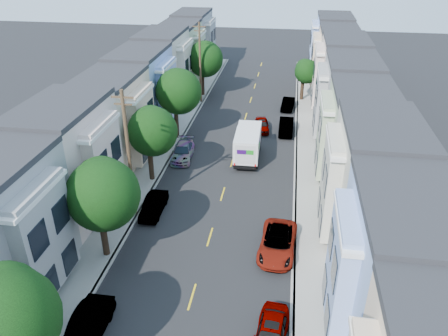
{
  "coord_description": "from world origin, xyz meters",
  "views": [
    {
      "loc": [
        4.91,
        -25.07,
        19.43
      ],
      "look_at": [
        0.02,
        6.58,
        2.2
      ],
      "focal_mm": 35.0,
      "sensor_mm": 36.0,
      "label": 1
    }
  ],
  "objects_px": {
    "utility_pole_near": "(129,156)",
    "parked_right_d": "(288,104)",
    "tree_b": "(102,195)",
    "parked_right_c": "(286,127)",
    "lead_sedan": "(262,125)",
    "tree_far_r": "(306,72)",
    "fedex_truck": "(248,143)",
    "parked_left_d": "(183,152)",
    "tree_e": "(204,59)",
    "tree_c": "(151,132)",
    "parked_left_b": "(86,329)",
    "parked_left_c": "(154,206)",
    "tree_a": "(2,322)",
    "utility_pole_far": "(200,63)",
    "parked_right_a": "(271,335)",
    "parked_right_b": "(278,243)",
    "tree_d": "(178,92)"
  },
  "relations": [
    {
      "from": "tree_c",
      "to": "parked_right_a",
      "type": "height_order",
      "value": "tree_c"
    },
    {
      "from": "parked_left_c",
      "to": "lead_sedan",
      "type": "bearing_deg",
      "value": 67.39
    },
    {
      "from": "utility_pole_near",
      "to": "parked_right_c",
      "type": "height_order",
      "value": "utility_pole_near"
    },
    {
      "from": "tree_b",
      "to": "parked_left_b",
      "type": "xyz_separation_m",
      "value": [
        1.4,
        -6.84,
        -4.13
      ]
    },
    {
      "from": "parked_right_c",
      "to": "parked_right_d",
      "type": "bearing_deg",
      "value": 90.27
    },
    {
      "from": "utility_pole_near",
      "to": "parked_right_d",
      "type": "height_order",
      "value": "utility_pole_near"
    },
    {
      "from": "parked_left_d",
      "to": "utility_pole_near",
      "type": "bearing_deg",
      "value": -102.25
    },
    {
      "from": "tree_c",
      "to": "tree_a",
      "type": "bearing_deg",
      "value": -90.0
    },
    {
      "from": "utility_pole_far",
      "to": "parked_right_a",
      "type": "xyz_separation_m",
      "value": [
        11.2,
        -36.74,
        -4.44
      ]
    },
    {
      "from": "tree_far_r",
      "to": "parked_right_d",
      "type": "relative_size",
      "value": 1.38
    },
    {
      "from": "lead_sedan",
      "to": "parked_right_d",
      "type": "xyz_separation_m",
      "value": [
        2.7,
        7.24,
        0.01
      ]
    },
    {
      "from": "parked_left_b",
      "to": "parked_right_d",
      "type": "xyz_separation_m",
      "value": [
        9.8,
        37.21,
        -0.1
      ]
    },
    {
      "from": "lead_sedan",
      "to": "parked_right_c",
      "type": "distance_m",
      "value": 2.71
    },
    {
      "from": "tree_far_r",
      "to": "fedex_truck",
      "type": "bearing_deg",
      "value": -107.28
    },
    {
      "from": "lead_sedan",
      "to": "parked_left_b",
      "type": "relative_size",
      "value": 0.87
    },
    {
      "from": "parked_left_c",
      "to": "parked_right_c",
      "type": "distance_m",
      "value": 19.97
    },
    {
      "from": "parked_left_d",
      "to": "tree_e",
      "type": "bearing_deg",
      "value": 89.94
    },
    {
      "from": "utility_pole_near",
      "to": "fedex_truck",
      "type": "xyz_separation_m",
      "value": [
        7.64,
        11.09,
        -3.54
      ]
    },
    {
      "from": "utility_pole_near",
      "to": "parked_right_a",
      "type": "bearing_deg",
      "value": -43.79
    },
    {
      "from": "parked_right_b",
      "to": "tree_b",
      "type": "bearing_deg",
      "value": -165.33
    },
    {
      "from": "tree_c",
      "to": "tree_far_r",
      "type": "height_order",
      "value": "tree_c"
    },
    {
      "from": "lead_sedan",
      "to": "parked_left_d",
      "type": "distance_m",
      "value": 10.66
    },
    {
      "from": "tree_c",
      "to": "parked_left_c",
      "type": "relative_size",
      "value": 1.75
    },
    {
      "from": "utility_pole_near",
      "to": "tree_d",
      "type": "bearing_deg",
      "value": 90.01
    },
    {
      "from": "tree_a",
      "to": "parked_left_d",
      "type": "bearing_deg",
      "value": 86.88
    },
    {
      "from": "parked_right_d",
      "to": "parked_left_b",
      "type": "bearing_deg",
      "value": -99.63
    },
    {
      "from": "fedex_truck",
      "to": "parked_left_b",
      "type": "distance_m",
      "value": 23.86
    },
    {
      "from": "tree_a",
      "to": "parked_right_a",
      "type": "height_order",
      "value": "tree_a"
    },
    {
      "from": "tree_d",
      "to": "parked_right_d",
      "type": "distance_m",
      "value": 16.17
    },
    {
      "from": "tree_b",
      "to": "lead_sedan",
      "type": "height_order",
      "value": "tree_b"
    },
    {
      "from": "parked_left_d",
      "to": "fedex_truck",
      "type": "bearing_deg",
      "value": 4.7
    },
    {
      "from": "tree_c",
      "to": "fedex_truck",
      "type": "bearing_deg",
      "value": 36.58
    },
    {
      "from": "tree_b",
      "to": "tree_c",
      "type": "bearing_deg",
      "value": 90.0
    },
    {
      "from": "parked_left_c",
      "to": "parked_right_c",
      "type": "bearing_deg",
      "value": 59.93
    },
    {
      "from": "fedex_truck",
      "to": "lead_sedan",
      "type": "bearing_deg",
      "value": 81.61
    },
    {
      "from": "tree_b",
      "to": "tree_far_r",
      "type": "relative_size",
      "value": 1.34
    },
    {
      "from": "tree_b",
      "to": "parked_right_c",
      "type": "distance_m",
      "value": 25.83
    },
    {
      "from": "parked_left_c",
      "to": "parked_right_d",
      "type": "relative_size",
      "value": 1.0
    },
    {
      "from": "tree_a",
      "to": "tree_e",
      "type": "height_order",
      "value": "tree_a"
    },
    {
      "from": "parked_right_a",
      "to": "parked_right_d",
      "type": "relative_size",
      "value": 1.13
    },
    {
      "from": "tree_d",
      "to": "fedex_truck",
      "type": "bearing_deg",
      "value": -24.44
    },
    {
      "from": "parked_right_b",
      "to": "parked_right_d",
      "type": "xyz_separation_m",
      "value": [
        0.0,
        28.18,
        -0.07
      ]
    },
    {
      "from": "tree_a",
      "to": "parked_left_c",
      "type": "xyz_separation_m",
      "value": [
        1.4,
        16.01,
        -4.4
      ]
    },
    {
      "from": "tree_c",
      "to": "tree_e",
      "type": "relative_size",
      "value": 0.94
    },
    {
      "from": "utility_pole_near",
      "to": "parked_right_a",
      "type": "relative_size",
      "value": 2.27
    },
    {
      "from": "tree_c",
      "to": "utility_pole_near",
      "type": "relative_size",
      "value": 0.69
    },
    {
      "from": "fedex_truck",
      "to": "parked_right_c",
      "type": "height_order",
      "value": "fedex_truck"
    },
    {
      "from": "tree_c",
      "to": "tree_d",
      "type": "xyz_separation_m",
      "value": [
        0.0,
        9.15,
        0.49
      ]
    },
    {
      "from": "tree_b",
      "to": "parked_right_b",
      "type": "height_order",
      "value": "tree_b"
    },
    {
      "from": "tree_d",
      "to": "parked_left_b",
      "type": "distance_m",
      "value": 26.89
    }
  ]
}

